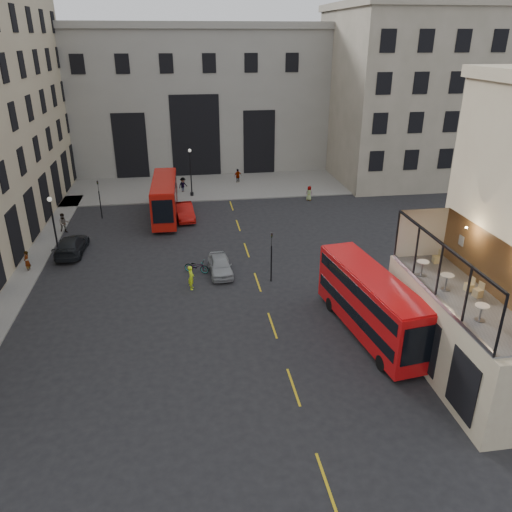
{
  "coord_description": "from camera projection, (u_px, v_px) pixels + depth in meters",
  "views": [
    {
      "loc": [
        -6.99,
        -20.09,
        16.47
      ],
      "look_at": [
        -2.42,
        9.98,
        3.0
      ],
      "focal_mm": 35.0,
      "sensor_mm": 36.0,
      "label": 1
    }
  ],
  "objects": [
    {
      "name": "cafe_table_far",
      "position": [
        423.0,
        266.0,
        26.76
      ],
      "size": [
        0.66,
        0.66,
        0.82
      ],
      "color": "white",
      "rests_on": "cafe_floor"
    },
    {
      "name": "gateway",
      "position": [
        192.0,
        95.0,
        64.68
      ],
      "size": [
        35.0,
        10.6,
        18.0
      ],
      "color": "gray",
      "rests_on": "ground"
    },
    {
      "name": "pedestrian_d",
      "position": [
        309.0,
        193.0,
        54.15
      ],
      "size": [
        0.92,
        0.86,
        1.58
      ],
      "primitive_type": "imported",
      "rotation": [
        0.0,
        0.0,
        2.52
      ],
      "color": "gray",
      "rests_on": "ground"
    },
    {
      "name": "pedestrian_a",
      "position": [
        64.0,
        223.0,
        45.12
      ],
      "size": [
        1.07,
        0.95,
        1.84
      ],
      "primitive_type": "imported",
      "rotation": [
        0.0,
        0.0,
        0.33
      ],
      "color": "gray",
      "rests_on": "ground"
    },
    {
      "name": "ground",
      "position": [
        331.0,
        383.0,
        25.79
      ],
      "size": [
        140.0,
        140.0,
        0.0
      ],
      "primitive_type": "plane",
      "color": "black",
      "rests_on": "ground"
    },
    {
      "name": "cafe_table_near",
      "position": [
        481.0,
        310.0,
        22.48
      ],
      "size": [
        0.63,
        0.63,
        0.79
      ],
      "color": "white",
      "rests_on": "cafe_floor"
    },
    {
      "name": "cafe_chair_d",
      "position": [
        437.0,
        259.0,
        28.36
      ],
      "size": [
        0.41,
        0.41,
        0.77
      ],
      "color": "tan",
      "rests_on": "cafe_floor"
    },
    {
      "name": "car_c",
      "position": [
        72.0,
        245.0,
        40.85
      ],
      "size": [
        2.28,
        5.16,
        1.47
      ],
      "primitive_type": "imported",
      "rotation": [
        0.0,
        0.0,
        3.1
      ],
      "color": "black",
      "rests_on": "ground"
    },
    {
      "name": "car_b",
      "position": [
        185.0,
        212.0,
        48.57
      ],
      "size": [
        2.06,
        4.73,
        1.51
      ],
      "primitive_type": "imported",
      "rotation": [
        0.0,
        0.0,
        0.1
      ],
      "color": "#A40E0A",
      "rests_on": "ground"
    },
    {
      "name": "pavement_far",
      "position": [
        191.0,
        186.0,
        59.29
      ],
      "size": [
        40.0,
        12.0,
        0.12
      ],
      "primitive_type": "cube",
      "color": "slate",
      "rests_on": "ground"
    },
    {
      "name": "traffic_light_far",
      "position": [
        99.0,
        195.0,
        48.06
      ],
      "size": [
        0.16,
        0.2,
        3.8
      ],
      "color": "black",
      "rests_on": "ground"
    },
    {
      "name": "host_frontage",
      "position": [
        455.0,
        336.0,
        25.77
      ],
      "size": [
        3.0,
        11.0,
        4.5
      ],
      "primitive_type": "cube",
      "color": "#C7B995",
      "rests_on": "ground"
    },
    {
      "name": "street_lamp_b",
      "position": [
        191.0,
        176.0,
        54.73
      ],
      "size": [
        0.36,
        0.36,
        5.33
      ],
      "color": "black",
      "rests_on": "ground"
    },
    {
      "name": "street_lamp_a",
      "position": [
        55.0,
        233.0,
        38.76
      ],
      "size": [
        0.36,
        0.36,
        5.33
      ],
      "color": "black",
      "rests_on": "ground"
    },
    {
      "name": "pedestrian_b",
      "position": [
        183.0,
        185.0,
        56.7
      ],
      "size": [
        1.31,
        1.23,
        1.78
      ],
      "primitive_type": "imported",
      "rotation": [
        0.0,
        0.0,
        0.66
      ],
      "color": "gray",
      "rests_on": "ground"
    },
    {
      "name": "pedestrian_c",
      "position": [
        238.0,
        176.0,
        60.4
      ],
      "size": [
        1.12,
        0.75,
        1.76
      ],
      "primitive_type": "imported",
      "rotation": [
        0.0,
        0.0,
        3.48
      ],
      "color": "gray",
      "rests_on": "ground"
    },
    {
      "name": "bicycle",
      "position": [
        197.0,
        266.0,
        37.64
      ],
      "size": [
        2.04,
        1.41,
        1.02
      ],
      "primitive_type": "imported",
      "rotation": [
        0.0,
        0.0,
        1.15
      ],
      "color": "gray",
      "rests_on": "ground"
    },
    {
      "name": "cafe_floor",
      "position": [
        463.0,
        297.0,
        24.84
      ],
      "size": [
        3.0,
        10.0,
        0.1
      ],
      "primitive_type": "cube",
      "color": "slate",
      "rests_on": "host_frontage"
    },
    {
      "name": "bus_far",
      "position": [
        165.0,
        197.0,
        48.27
      ],
      "size": [
        2.42,
        9.74,
        3.87
      ],
      "color": "#AA130B",
      "rests_on": "ground"
    },
    {
      "name": "cafe_chair_b",
      "position": [
        478.0,
        292.0,
        24.67
      ],
      "size": [
        0.46,
        0.46,
        0.77
      ],
      "color": "tan",
      "rests_on": "cafe_floor"
    },
    {
      "name": "cafe_chair_c",
      "position": [
        469.0,
        287.0,
        25.25
      ],
      "size": [
        0.39,
        0.39,
        0.75
      ],
      "color": "tan",
      "rests_on": "cafe_floor"
    },
    {
      "name": "building_right",
      "position": [
        401.0,
        90.0,
        60.46
      ],
      "size": [
        16.6,
        18.6,
        20.0
      ],
      "color": "#AB9E8A",
      "rests_on": "ground"
    },
    {
      "name": "car_a",
      "position": [
        220.0,
        265.0,
        37.43
      ],
      "size": [
        1.8,
        4.1,
        1.37
      ],
      "primitive_type": "imported",
      "rotation": [
        0.0,
        0.0,
        0.04
      ],
      "color": "#979B9F",
      "rests_on": "ground"
    },
    {
      "name": "cafe_table_mid",
      "position": [
        447.0,
        280.0,
        25.21
      ],
      "size": [
        0.67,
        0.67,
        0.84
      ],
      "color": "beige",
      "rests_on": "cafe_floor"
    },
    {
      "name": "traffic_light_near",
      "position": [
        271.0,
        251.0,
        35.52
      ],
      "size": [
        0.16,
        0.2,
        3.8
      ],
      "color": "black",
      "rests_on": "ground"
    },
    {
      "name": "bus_near",
      "position": [
        370.0,
        301.0,
        29.21
      ],
      "size": [
        3.55,
        10.12,
        3.95
      ],
      "color": "red",
      "rests_on": "ground"
    },
    {
      "name": "pedestrian_e",
      "position": [
        27.0,
        261.0,
        37.72
      ],
      "size": [
        0.47,
        0.65,
        1.65
      ],
      "primitive_type": "imported",
      "rotation": [
        0.0,
        0.0,
        4.58
      ],
      "color": "gray",
      "rests_on": "ground"
    },
    {
      "name": "cyclist",
      "position": [
        191.0,
        278.0,
        35.06
      ],
      "size": [
        0.44,
        0.65,
        1.77
      ],
      "primitive_type": "imported",
      "rotation": [
        0.0,
        0.0,
        1.55
      ],
      "color": "#D2FB1A",
      "rests_on": "ground"
    }
  ]
}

